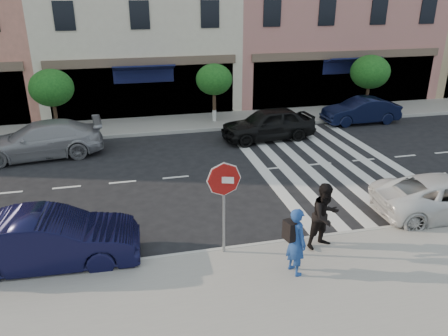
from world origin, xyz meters
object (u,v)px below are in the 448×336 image
at_px(walker, 325,216).
at_px(car_far_left, 40,140).
at_px(car_far_mid, 268,124).
at_px(car_far_right, 361,111).
at_px(photographer, 296,241).
at_px(car_near_right, 448,197).
at_px(stop_sign, 224,189).
at_px(car_near_mid, 49,240).

relative_size(walker, car_far_left, 0.36).
height_order(car_far_mid, car_far_right, car_far_mid).
relative_size(photographer, car_near_right, 0.38).
height_order(stop_sign, car_near_right, stop_sign).
bearing_deg(car_far_left, walker, 36.45).
relative_size(car_near_mid, car_near_right, 0.98).
height_order(stop_sign, car_far_left, stop_sign).
relative_size(stop_sign, car_near_right, 0.56).
xyz_separation_m(stop_sign, car_near_mid, (-4.46, 0.67, -1.28)).
relative_size(stop_sign, car_far_left, 0.50).
bearing_deg(car_far_right, car_near_right, -15.02).
bearing_deg(car_far_left, car_far_right, 90.06).
height_order(walker, car_far_left, walker).
xyz_separation_m(stop_sign, car_far_mid, (4.37, 9.27, -1.26)).
relative_size(photographer, walker, 0.95).
bearing_deg(stop_sign, car_near_right, 23.54).
bearing_deg(walker, photographer, -159.32).
bearing_deg(car_far_mid, car_near_right, 14.22).
bearing_deg(photographer, walker, -66.22).
xyz_separation_m(car_near_mid, car_far_left, (-1.41, 8.60, 0.00)).
xyz_separation_m(photographer, car_far_mid, (2.87, 10.54, -0.27)).
xyz_separation_m(walker, car_near_right, (4.73, 1.00, -0.43)).
height_order(car_near_right, car_far_mid, car_far_mid).
height_order(photographer, car_near_right, photographer).
relative_size(car_near_right, car_far_right, 1.13).
bearing_deg(car_far_right, car_far_left, -84.80).
bearing_deg(car_near_mid, car_far_right, -52.58).
relative_size(photographer, car_near_mid, 0.39).
height_order(stop_sign, car_far_mid, stop_sign).
bearing_deg(stop_sign, car_far_right, 65.21).
height_order(car_near_right, car_far_left, car_far_left).
distance_m(walker, car_far_left, 12.87).
bearing_deg(walker, car_far_right, 38.89).
height_order(photographer, car_far_right, photographer).
bearing_deg(photographer, car_far_mid, -29.51).
relative_size(stop_sign, car_far_right, 0.63).
bearing_deg(car_far_mid, car_far_left, -95.38).
bearing_deg(walker, car_near_right, -5.45).
distance_m(stop_sign, walker, 2.88).
xyz_separation_m(car_far_left, car_far_mid, (10.24, 0.00, 0.01)).
xyz_separation_m(walker, car_far_left, (-8.57, 9.60, -0.33)).
height_order(photographer, car_near_mid, photographer).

